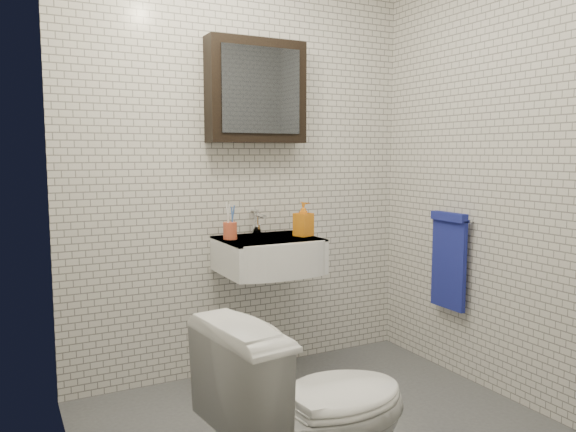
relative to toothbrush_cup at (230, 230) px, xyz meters
The scene contains 8 objects.
room_shell 1.01m from the toothbrush_cup, 78.73° to the right, with size 2.22×2.02×2.51m.
washbasin 0.28m from the toothbrush_cup, 23.52° to the right, with size 0.55×0.50×0.20m.
faucet 0.24m from the toothbrush_cup, 25.62° to the left, with size 0.06×0.20×0.15m.
mirror_cabinet 0.83m from the toothbrush_cup, 24.79° to the left, with size 0.60×0.15×0.60m.
towel_rail 1.31m from the toothbrush_cup, 21.54° to the right, with size 0.09×0.30×0.58m.
toothbrush_cup is the anchor object (origin of this frame).
soap_bottle 0.44m from the toothbrush_cup, 11.45° to the right, with size 0.09×0.09×0.20m, color orange.
toilet 1.40m from the toothbrush_cup, 98.59° to the right, with size 0.44×0.78×0.79m, color white.
Camera 1 is at (-1.33, -2.13, 1.34)m, focal length 35.00 mm.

